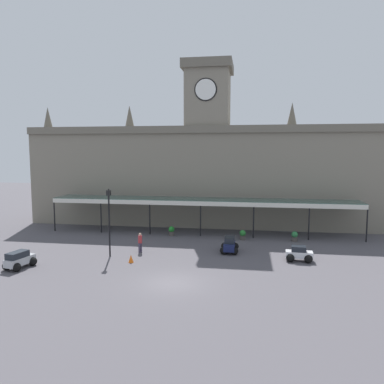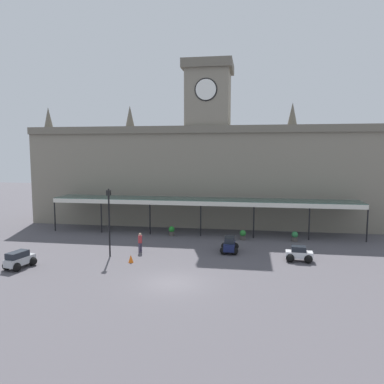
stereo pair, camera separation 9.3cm
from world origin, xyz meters
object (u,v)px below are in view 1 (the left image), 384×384
at_px(car_navy_estate, 230,245).
at_px(car_white_sedan, 299,255).
at_px(traffic_cone, 131,259).
at_px(planter_near_kerb, 243,235).
at_px(pedestrian_near_entrance, 140,242).
at_px(planter_forecourt_centre, 171,231).
at_px(victorian_lamppost, 109,215).
at_px(car_silver_estate, 19,261).
at_px(planter_by_canopy, 295,236).

relative_size(car_navy_estate, car_white_sedan, 1.07).
bearing_deg(traffic_cone, planter_near_kerb, 46.49).
height_order(car_navy_estate, pedestrian_near_entrance, pedestrian_near_entrance).
bearing_deg(car_white_sedan, car_navy_estate, 162.11).
distance_m(car_navy_estate, traffic_cone, 8.47).
relative_size(pedestrian_near_entrance, planter_forecourt_centre, 1.74).
xyz_separation_m(pedestrian_near_entrance, victorian_lamppost, (-2.07, -1.60, 2.51)).
bearing_deg(planter_forecourt_centre, pedestrian_near_entrance, -101.08).
height_order(car_silver_estate, car_white_sedan, car_silver_estate).
distance_m(victorian_lamppost, planter_near_kerb, 13.28).
relative_size(pedestrian_near_entrance, victorian_lamppost, 0.30).
xyz_separation_m(car_navy_estate, traffic_cone, (-7.34, -4.21, -0.26)).
bearing_deg(car_silver_estate, planter_by_canopy, 28.96).
bearing_deg(traffic_cone, pedestrian_near_entrance, 92.76).
xyz_separation_m(car_navy_estate, car_silver_estate, (-15.00, -6.80, 0.00)).
distance_m(car_navy_estate, car_silver_estate, 16.47).
height_order(car_white_sedan, victorian_lamppost, victorian_lamppost).
height_order(traffic_cone, planter_forecourt_centre, planter_forecourt_centre).
bearing_deg(car_silver_estate, car_navy_estate, 24.40).
height_order(car_silver_estate, pedestrian_near_entrance, pedestrian_near_entrance).
height_order(car_silver_estate, planter_near_kerb, car_silver_estate).
relative_size(car_white_sedan, planter_by_canopy, 2.19).
relative_size(traffic_cone, planter_near_kerb, 0.63).
relative_size(car_navy_estate, planter_by_canopy, 2.34).
relative_size(car_silver_estate, planter_by_canopy, 2.48).
bearing_deg(victorian_lamppost, car_silver_estate, -144.39).
xyz_separation_m(car_navy_estate, victorian_lamppost, (-9.55, -2.90, 2.86)).
bearing_deg(victorian_lamppost, car_navy_estate, 16.91).
height_order(planter_forecourt_centre, planter_by_canopy, same).
bearing_deg(car_silver_estate, traffic_cone, 18.70).
xyz_separation_m(planter_forecourt_centre, planter_by_canopy, (12.10, -0.54, 0.00)).
distance_m(pedestrian_near_entrance, planter_forecourt_centre, 6.75).
bearing_deg(planter_by_canopy, planter_forecourt_centre, 177.42).
bearing_deg(car_silver_estate, victorian_lamppost, 35.61).
height_order(traffic_cone, planter_by_canopy, planter_by_canopy).
bearing_deg(car_navy_estate, traffic_cone, -150.16).
xyz_separation_m(traffic_cone, planter_forecourt_centre, (1.16, 9.53, 0.19)).
distance_m(victorian_lamppost, traffic_cone, 4.04).
distance_m(car_silver_estate, car_white_sedan, 21.12).
height_order(car_navy_estate, car_white_sedan, car_navy_estate).
xyz_separation_m(pedestrian_near_entrance, planter_forecourt_centre, (1.30, 6.62, -0.42)).
height_order(planter_forecourt_centre, planter_near_kerb, same).
bearing_deg(planter_by_canopy, victorian_lamppost, -153.61).
bearing_deg(planter_forecourt_centre, car_silver_estate, -126.02).
bearing_deg(planter_near_kerb, planter_forecourt_centre, 174.23).
bearing_deg(planter_forecourt_centre, victorian_lamppost, -112.27).
bearing_deg(planter_by_canopy, car_white_sedan, -93.52).
xyz_separation_m(victorian_lamppost, planter_near_kerb, (10.57, 7.49, -2.93)).
relative_size(planter_by_canopy, planter_near_kerb, 1.00).
height_order(car_navy_estate, planter_forecourt_centre, car_navy_estate).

